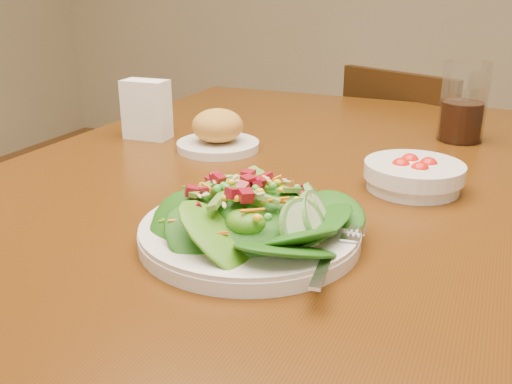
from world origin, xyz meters
The scene contains 7 objects.
dining_table centered at (0.00, 0.00, 0.65)m, with size 0.90×1.40×0.75m.
chair_far centered at (0.13, 0.85, 0.43)m, with size 0.50×0.50×0.82m.
salad_plate centered at (0.09, -0.24, 0.78)m, with size 0.28×0.27×0.08m.
bread_plate centered at (-0.13, 0.10, 0.78)m, with size 0.16×0.16×0.08m.
tomato_bowl centered at (0.24, 0.03, 0.77)m, with size 0.15×0.15×0.05m.
drinking_glass centered at (0.28, 0.35, 0.82)m, with size 0.09×0.09×0.16m.
napkin_holder centered at (-0.30, 0.12, 0.81)m, with size 0.09×0.05×0.12m.
Camera 1 is at (0.35, -0.83, 1.06)m, focal length 40.00 mm.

